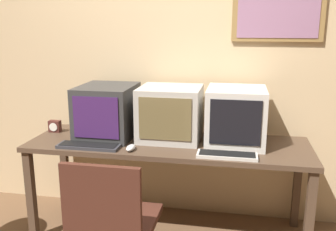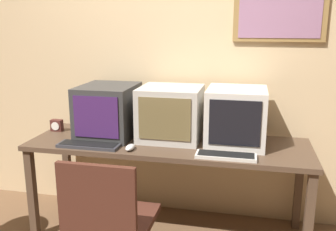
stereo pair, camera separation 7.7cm
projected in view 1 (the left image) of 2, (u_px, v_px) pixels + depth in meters
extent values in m
cube|color=#D1B284|center=(177.00, 61.00, 3.03)|extent=(8.00, 0.05, 2.60)
cube|color=olive|center=(278.00, 15.00, 2.77)|extent=(0.67, 0.02, 0.39)
cube|color=gray|center=(278.00, 15.00, 2.76)|extent=(0.59, 0.01, 0.34)
cube|color=#4C3828|center=(168.00, 144.00, 2.78)|extent=(2.07, 0.66, 0.04)
cube|color=#4C3828|center=(31.00, 195.00, 2.79)|extent=(0.06, 0.06, 0.70)
cube|color=#4C3828|center=(309.00, 221.00, 2.43)|extent=(0.06, 0.06, 0.70)
cube|color=#4C3828|center=(65.00, 168.00, 3.32)|extent=(0.06, 0.06, 0.70)
cube|color=#4C3828|center=(297.00, 185.00, 2.96)|extent=(0.06, 0.06, 0.70)
cube|color=#333333|center=(107.00, 111.00, 2.89)|extent=(0.41, 0.48, 0.40)
cube|color=#3D1E56|center=(96.00, 118.00, 2.65)|extent=(0.34, 0.01, 0.30)
cube|color=#B7B2A8|center=(170.00, 113.00, 2.82)|extent=(0.46, 0.43, 0.40)
cube|color=brown|center=(164.00, 119.00, 2.62)|extent=(0.37, 0.01, 0.30)
cube|color=beige|center=(236.00, 116.00, 2.72)|extent=(0.42, 0.44, 0.41)
cube|color=black|center=(235.00, 123.00, 2.50)|extent=(0.34, 0.01, 0.31)
cube|color=#333338|center=(89.00, 146.00, 2.66)|extent=(0.45, 0.14, 0.02)
cube|color=black|center=(89.00, 144.00, 2.65)|extent=(0.41, 0.11, 0.00)
cube|color=beige|center=(227.00, 155.00, 2.47)|extent=(0.40, 0.14, 0.02)
cube|color=black|center=(227.00, 153.00, 2.47)|extent=(0.37, 0.11, 0.00)
ellipsoid|color=silver|center=(131.00, 148.00, 2.60)|extent=(0.06, 0.12, 0.04)
cube|color=#4C231E|center=(55.00, 126.00, 3.03)|extent=(0.09, 0.05, 0.09)
cylinder|color=white|center=(53.00, 127.00, 3.01)|extent=(0.07, 0.00, 0.07)
cube|color=#472319|center=(116.00, 221.00, 2.24)|extent=(0.48, 0.48, 0.04)
cube|color=#472319|center=(101.00, 203.00, 1.98)|extent=(0.44, 0.04, 0.42)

